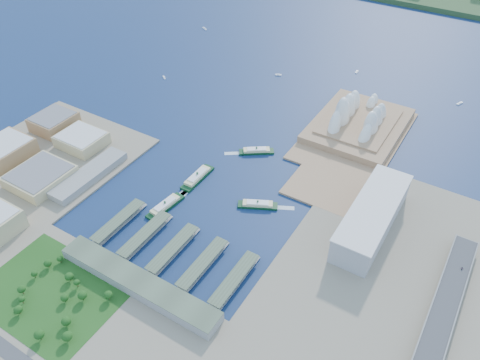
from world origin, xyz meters
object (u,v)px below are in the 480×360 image
Objects in this scene: ferry_a at (197,176)px; ferry_d at (258,203)px; ferry_b at (257,150)px; toaster_building at (372,217)px; ferry_c at (165,205)px; car_c at (462,268)px; opera_house at (361,112)px.

ferry_d is at bearing -2.48° from ferry_a.
ferry_b is 115.69m from ferry_d.
toaster_building is at bearing 37.23° from ferry_b.
ferry_b is 1.00× the size of ferry_d.
toaster_building is 256.80m from ferry_c.
car_c is (343.09, 12.91, 9.76)m from ferry_a.
opera_house is 2.98× the size of ferry_a.
ferry_b is 11.91× the size of car_c.
toaster_building is 3.03× the size of ferry_d.
car_c is (304.57, -82.47, 10.63)m from ferry_b.
toaster_building is 141.89m from ferry_d.
ferry_d is at bearing -4.04° from ferry_b.
ferry_a is at bearing -121.83° from opera_house.
toaster_building reaches higher than ferry_d.
opera_house is at bearing -37.75° from ferry_d.
toaster_building is at bearing -10.01° from car_c.
ferry_d is 246.12m from car_c.
opera_house is 3.51× the size of ferry_b.
ferry_a is at bearing -56.85° from ferry_b.
ferry_d is (-136.31, -36.15, -15.67)m from toaster_building.
ferry_c is at bearing 96.36° from ferry_d.
ferry_d is at bearing -165.15° from toaster_building.
car_c is (199.00, -219.25, -16.53)m from opera_house.
ferry_a is 1.18× the size of ferry_d.
ferry_a reaches higher than ferry_d.
car_c is at bearing -10.01° from toaster_building.
car_c reaches higher than ferry_d.
ferry_c is 354.38m from car_c.
ferry_c reaches higher than ferry_d.
ferry_c is (-235.73, -100.74, -15.07)m from toaster_building.
car_c is (344.73, 81.50, 10.05)m from ferry_c.
ferry_c is at bearing -156.86° from toaster_building.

